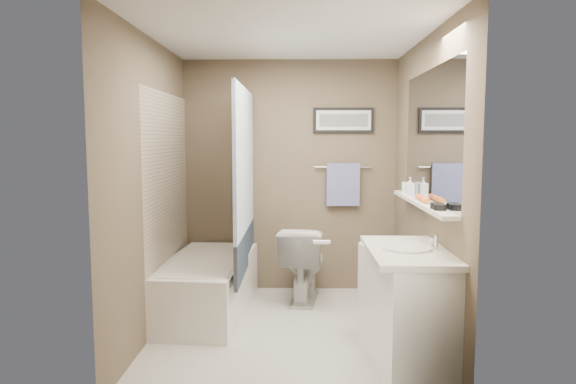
{
  "coord_description": "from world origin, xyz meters",
  "views": [
    {
      "loc": [
        0.08,
        -4.1,
        1.59
      ],
      "look_at": [
        0.0,
        0.15,
        1.15
      ],
      "focal_mm": 32.0,
      "sensor_mm": 36.0,
      "label": 1
    }
  ],
  "objects_px": {
    "glass_jar": "(406,188)",
    "candle_bowl_far": "(437,206)",
    "bathtub": "(207,286)",
    "toilet": "(303,263)",
    "candle_bowl_near": "(440,207)",
    "vanity": "(408,311)",
    "soap_bottle": "(410,186)",
    "hair_brush_front": "(424,199)",
    "hair_brush_back": "(421,198)"
  },
  "relations": [
    {
      "from": "bathtub",
      "to": "candle_bowl_near",
      "type": "relative_size",
      "value": 16.67
    },
    {
      "from": "candle_bowl_near",
      "to": "hair_brush_front",
      "type": "xyz_separation_m",
      "value": [
        0.0,
        0.43,
        0.0
      ]
    },
    {
      "from": "bathtub",
      "to": "glass_jar",
      "type": "distance_m",
      "value": 2.01
    },
    {
      "from": "bathtub",
      "to": "candle_bowl_near",
      "type": "height_order",
      "value": "candle_bowl_near"
    },
    {
      "from": "candle_bowl_far",
      "to": "soap_bottle",
      "type": "distance_m",
      "value": 0.85
    },
    {
      "from": "bathtub",
      "to": "candle_bowl_far",
      "type": "bearing_deg",
      "value": -26.43
    },
    {
      "from": "glass_jar",
      "to": "hair_brush_front",
      "type": "bearing_deg",
      "value": -90.0
    },
    {
      "from": "hair_brush_back",
      "to": "hair_brush_front",
      "type": "bearing_deg",
      "value": -90.0
    },
    {
      "from": "toilet",
      "to": "hair_brush_front",
      "type": "xyz_separation_m",
      "value": [
        0.9,
        -1.1,
        0.76
      ]
    },
    {
      "from": "vanity",
      "to": "soap_bottle",
      "type": "xyz_separation_m",
      "value": [
        0.19,
        0.88,
        0.79
      ]
    },
    {
      "from": "candle_bowl_near",
      "to": "soap_bottle",
      "type": "height_order",
      "value": "soap_bottle"
    },
    {
      "from": "vanity",
      "to": "soap_bottle",
      "type": "height_order",
      "value": "soap_bottle"
    },
    {
      "from": "vanity",
      "to": "candle_bowl_near",
      "type": "distance_m",
      "value": 0.76
    },
    {
      "from": "candle_bowl_far",
      "to": "glass_jar",
      "type": "distance_m",
      "value": 0.99
    },
    {
      "from": "hair_brush_front",
      "to": "vanity",
      "type": "bearing_deg",
      "value": -115.62
    },
    {
      "from": "hair_brush_back",
      "to": "glass_jar",
      "type": "distance_m",
      "value": 0.53
    },
    {
      "from": "candle_bowl_far",
      "to": "hair_brush_back",
      "type": "relative_size",
      "value": 0.41
    },
    {
      "from": "soap_bottle",
      "to": "toilet",
      "type": "bearing_deg",
      "value": 145.87
    },
    {
      "from": "candle_bowl_near",
      "to": "toilet",
      "type": "bearing_deg",
      "value": 120.4
    },
    {
      "from": "bathtub",
      "to": "candle_bowl_near",
      "type": "bearing_deg",
      "value": -28.15
    },
    {
      "from": "vanity",
      "to": "hair_brush_back",
      "type": "relative_size",
      "value": 4.09
    },
    {
      "from": "vanity",
      "to": "candle_bowl_near",
      "type": "bearing_deg",
      "value": -20.65
    },
    {
      "from": "soap_bottle",
      "to": "hair_brush_back",
      "type": "bearing_deg",
      "value": -90.0
    },
    {
      "from": "candle_bowl_near",
      "to": "hair_brush_front",
      "type": "distance_m",
      "value": 0.43
    },
    {
      "from": "toilet",
      "to": "vanity",
      "type": "distance_m",
      "value": 1.65
    },
    {
      "from": "toilet",
      "to": "vanity",
      "type": "bearing_deg",
      "value": 123.8
    },
    {
      "from": "bathtub",
      "to": "glass_jar",
      "type": "xyz_separation_m",
      "value": [
        1.79,
        -0.07,
        0.92
      ]
    },
    {
      "from": "hair_brush_front",
      "to": "hair_brush_back",
      "type": "xyz_separation_m",
      "value": [
        0.0,
        0.11,
        0.0
      ]
    },
    {
      "from": "hair_brush_front",
      "to": "glass_jar",
      "type": "xyz_separation_m",
      "value": [
        0.0,
        0.64,
        0.03
      ]
    },
    {
      "from": "toilet",
      "to": "hair_brush_front",
      "type": "bearing_deg",
      "value": 137.42
    },
    {
      "from": "candle_bowl_far",
      "to": "soap_bottle",
      "type": "relative_size",
      "value": 0.59
    },
    {
      "from": "bathtub",
      "to": "toilet",
      "type": "xyz_separation_m",
      "value": [
        0.89,
        0.39,
        0.12
      ]
    },
    {
      "from": "toilet",
      "to": "candle_bowl_near",
      "type": "xyz_separation_m",
      "value": [
        0.9,
        -1.53,
        0.76
      ]
    },
    {
      "from": "toilet",
      "to": "soap_bottle",
      "type": "distance_m",
      "value": 1.36
    },
    {
      "from": "vanity",
      "to": "candle_bowl_far",
      "type": "distance_m",
      "value": 0.76
    },
    {
      "from": "candle_bowl_far",
      "to": "glass_jar",
      "type": "height_order",
      "value": "glass_jar"
    },
    {
      "from": "toilet",
      "to": "soap_bottle",
      "type": "bearing_deg",
      "value": 154.05
    },
    {
      "from": "glass_jar",
      "to": "soap_bottle",
      "type": "relative_size",
      "value": 0.65
    },
    {
      "from": "hair_brush_back",
      "to": "soap_bottle",
      "type": "xyz_separation_m",
      "value": [
        0.0,
        0.38,
        0.05
      ]
    },
    {
      "from": "hair_brush_front",
      "to": "hair_brush_back",
      "type": "height_order",
      "value": "same"
    },
    {
      "from": "glass_jar",
      "to": "bathtub",
      "type": "bearing_deg",
      "value": 177.75
    },
    {
      "from": "hair_brush_back",
      "to": "toilet",
      "type": "bearing_deg",
      "value": 132.24
    },
    {
      "from": "vanity",
      "to": "soap_bottle",
      "type": "bearing_deg",
      "value": 71.21
    },
    {
      "from": "vanity",
      "to": "candle_bowl_far",
      "type": "relative_size",
      "value": 10.0
    },
    {
      "from": "bathtub",
      "to": "toilet",
      "type": "relative_size",
      "value": 2.01
    },
    {
      "from": "candle_bowl_far",
      "to": "soap_bottle",
      "type": "xyz_separation_m",
      "value": [
        0.0,
        0.85,
        0.06
      ]
    },
    {
      "from": "toilet",
      "to": "hair_brush_front",
      "type": "relative_size",
      "value": 3.39
    },
    {
      "from": "bathtub",
      "to": "candle_bowl_far",
      "type": "relative_size",
      "value": 16.67
    },
    {
      "from": "glass_jar",
      "to": "candle_bowl_far",
      "type": "bearing_deg",
      "value": -90.0
    },
    {
      "from": "vanity",
      "to": "toilet",
      "type": "bearing_deg",
      "value": 108.77
    }
  ]
}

